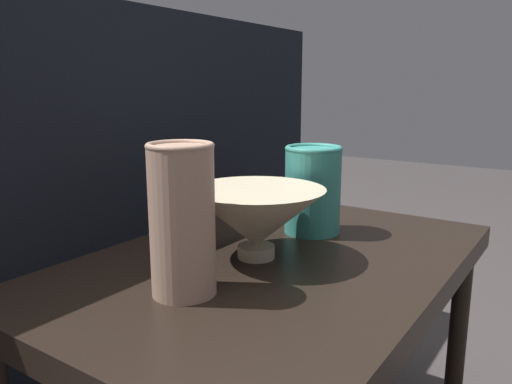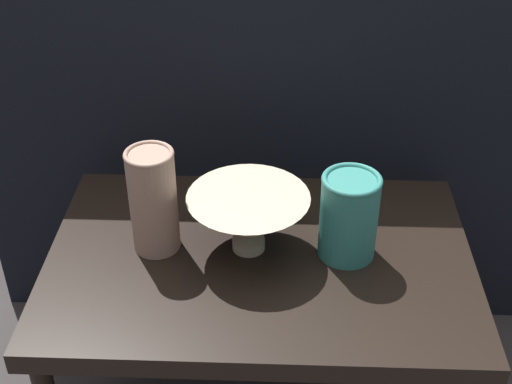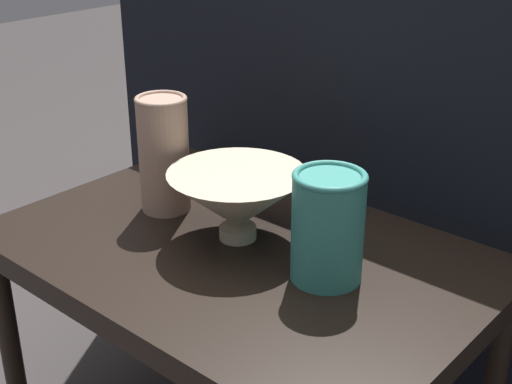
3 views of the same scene
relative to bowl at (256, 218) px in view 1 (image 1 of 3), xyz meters
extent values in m
cube|color=black|center=(0.02, -0.02, -0.09)|extent=(0.78, 0.52, 0.04)
cylinder|color=black|center=(0.37, -0.25, -0.30)|extent=(0.04, 0.04, 0.39)
cylinder|color=black|center=(0.37, 0.20, -0.30)|extent=(0.04, 0.04, 0.39)
cube|color=black|center=(0.02, 0.54, -0.07)|extent=(1.29, 0.50, 0.86)
cylinder|color=#C1B293|center=(0.00, 0.00, -0.06)|extent=(0.06, 0.06, 0.02)
cone|color=#C1B293|center=(0.00, 0.00, 0.00)|extent=(0.22, 0.22, 0.09)
cylinder|color=tan|center=(-0.17, 0.00, 0.03)|extent=(0.09, 0.09, 0.20)
torus|color=tan|center=(-0.17, 0.00, 0.13)|extent=(0.09, 0.09, 0.01)
cylinder|color=teal|center=(0.18, -0.01, 0.01)|extent=(0.10, 0.10, 0.16)
torus|color=teal|center=(0.18, -0.01, 0.09)|extent=(0.11, 0.11, 0.01)
camera|label=1|loc=(-0.63, -0.43, 0.21)|focal=35.00mm
camera|label=2|loc=(0.05, -1.03, 0.76)|focal=50.00mm
camera|label=3|loc=(0.69, -0.75, 0.47)|focal=50.00mm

